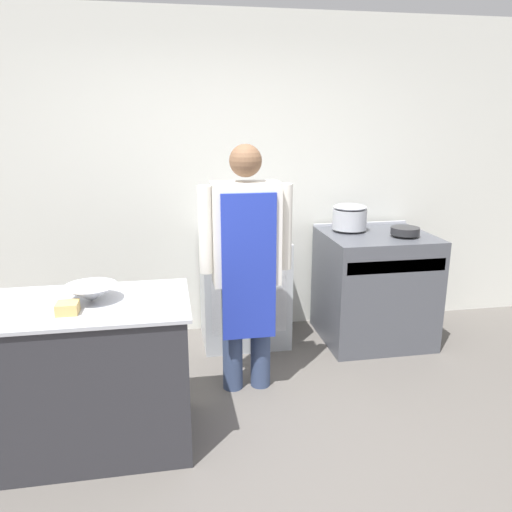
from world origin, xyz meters
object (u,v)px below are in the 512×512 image
(mixing_bowl, at_px, (91,293))
(plastic_tub, at_px, (68,308))
(saute_pan, at_px, (405,231))
(fridge_unit, at_px, (244,291))
(person_cook, at_px, (246,257))
(stock_pot, at_px, (350,216))
(stove, at_px, (374,287))

(mixing_bowl, distance_m, plastic_tub, 0.19)
(mixing_bowl, xyz_separation_m, saute_pan, (2.32, 0.93, 0.06))
(fridge_unit, height_order, plastic_tub, plastic_tub)
(person_cook, height_order, stock_pot, person_cook)
(fridge_unit, height_order, mixing_bowl, mixing_bowl)
(plastic_tub, distance_m, saute_pan, 2.65)
(plastic_tub, xyz_separation_m, stock_pot, (2.04, 1.38, 0.15))
(fridge_unit, height_order, person_cook, person_cook)
(person_cook, height_order, plastic_tub, person_cook)
(stove, height_order, person_cook, person_cook)
(stock_pot, xyz_separation_m, saute_pan, (0.37, -0.28, -0.08))
(person_cook, bearing_deg, stock_pot, 37.48)
(stove, xyz_separation_m, person_cook, (-1.20, -0.63, 0.50))
(mixing_bowl, xyz_separation_m, stock_pot, (1.95, 1.21, 0.13))
(person_cook, distance_m, mixing_bowl, 1.04)
(person_cook, bearing_deg, stove, 27.70)
(stock_pot, bearing_deg, fridge_unit, 179.74)
(person_cook, xyz_separation_m, plastic_tub, (-1.03, -0.61, -0.06))
(stock_pot, bearing_deg, saute_pan, -36.99)
(fridge_unit, distance_m, saute_pan, 1.41)
(stove, relative_size, plastic_tub, 8.70)
(stove, xyz_separation_m, plastic_tub, (-2.24, -1.24, 0.44))
(person_cook, bearing_deg, plastic_tub, -149.49)
(saute_pan, bearing_deg, plastic_tub, -155.43)
(mixing_bowl, height_order, saute_pan, saute_pan)
(person_cook, height_order, mixing_bowl, person_cook)
(stove, distance_m, saute_pan, 0.56)
(stove, height_order, mixing_bowl, mixing_bowl)
(fridge_unit, relative_size, saute_pan, 3.90)
(saute_pan, bearing_deg, mixing_bowl, -158.02)
(plastic_tub, relative_size, stock_pot, 0.38)
(plastic_tub, bearing_deg, stove, 29.02)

